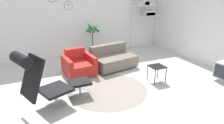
% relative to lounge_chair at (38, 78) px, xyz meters
% --- Properties ---
extents(ground_plane, '(12.00, 12.00, 0.00)m').
position_rel_lounge_chair_xyz_m(ground_plane, '(1.82, 0.69, -0.73)').
color(ground_plane, silver).
extents(wall_back, '(12.00, 0.09, 2.80)m').
position_rel_lounge_chair_xyz_m(wall_back, '(1.82, 3.52, 0.67)').
color(wall_back, white).
rests_on(wall_back, ground_plane).
extents(wall_right, '(0.06, 12.00, 2.80)m').
position_rel_lounge_chair_xyz_m(wall_right, '(5.23, 0.69, 0.67)').
color(wall_right, white).
rests_on(wall_right, ground_plane).
extents(round_rug, '(1.95, 1.95, 0.01)m').
position_rel_lounge_chair_xyz_m(round_rug, '(1.56, 0.31, -0.73)').
color(round_rug, gray).
rests_on(round_rug, ground_plane).
extents(lounge_chair, '(1.11, 0.87, 1.27)m').
position_rel_lounge_chair_xyz_m(lounge_chair, '(0.00, 0.00, 0.00)').
color(lounge_chair, '#BCBCC1').
rests_on(lounge_chair, ground_plane).
extents(ottoman, '(0.48, 0.41, 0.35)m').
position_rel_lounge_chair_xyz_m(ottoman, '(0.88, 0.34, -0.47)').
color(ottoman, '#BCBCC1').
rests_on(ottoman, ground_plane).
extents(armchair_red, '(0.88, 0.90, 0.71)m').
position_rel_lounge_chair_xyz_m(armchair_red, '(1.19, 1.56, -0.47)').
color(armchair_red, silver).
rests_on(armchair_red, ground_plane).
extents(couch_low, '(1.41, 1.05, 0.69)m').
position_rel_lounge_chair_xyz_m(couch_low, '(2.32, 1.65, -0.48)').
color(couch_low, black).
rests_on(couch_low, ground_plane).
extents(side_table, '(0.38, 0.38, 0.43)m').
position_rel_lounge_chair_xyz_m(side_table, '(2.95, 0.24, -0.35)').
color(side_table, black).
rests_on(side_table, ground_plane).
extents(potted_plant, '(0.52, 0.50, 1.31)m').
position_rel_lounge_chair_xyz_m(potted_plant, '(2.13, 3.07, -0.17)').
color(potted_plant, '#333338').
rests_on(potted_plant, ground_plane).
extents(shelf_unit, '(1.21, 0.28, 2.01)m').
position_rel_lounge_chair_xyz_m(shelf_unit, '(4.46, 3.17, 0.86)').
color(shelf_unit, '#BCBCC1').
rests_on(shelf_unit, ground_plane).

